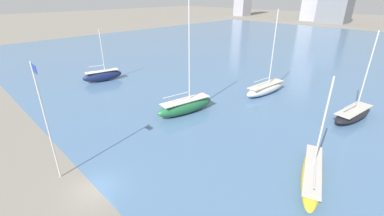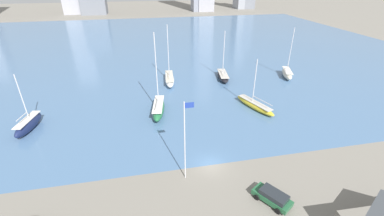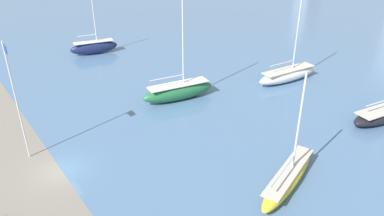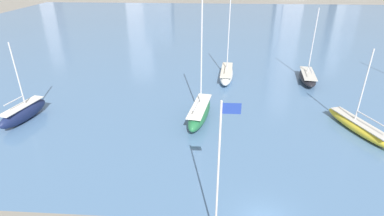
{
  "view_description": "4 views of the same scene",
  "coord_description": "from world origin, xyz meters",
  "px_view_note": "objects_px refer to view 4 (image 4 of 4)",
  "views": [
    {
      "loc": [
        19.3,
        -6.72,
        16.44
      ],
      "look_at": [
        0.15,
        12.25,
        4.27
      ],
      "focal_mm": 24.0,
      "sensor_mm": 36.0,
      "label": 1
    },
    {
      "loc": [
        -8.44,
        -27.75,
        24.55
      ],
      "look_at": [
        -0.55,
        10.65,
        3.89
      ],
      "focal_mm": 24.0,
      "sensor_mm": 36.0,
      "label": 2
    },
    {
      "loc": [
        29.31,
        -6.7,
        20.61
      ],
      "look_at": [
        3.1,
        12.44,
        3.91
      ],
      "focal_mm": 35.0,
      "sensor_mm": 36.0,
      "label": 3
    },
    {
      "loc": [
        -4.74,
        -17.61,
        18.71
      ],
      "look_at": [
        -6.51,
        10.19,
        5.07
      ],
      "focal_mm": 28.0,
      "sensor_mm": 36.0,
      "label": 4
    }
  ],
  "objects_px": {
    "flag_pole": "(219,173)",
    "sailboat_yellow": "(359,126)",
    "sailboat_black": "(308,77)",
    "sailboat_navy": "(24,112)",
    "sailboat_green": "(200,112)",
    "sailboat_white": "(226,74)"
  },
  "relations": [
    {
      "from": "sailboat_navy",
      "to": "sailboat_yellow",
      "type": "bearing_deg",
      "value": 10.97
    },
    {
      "from": "sailboat_yellow",
      "to": "sailboat_navy",
      "type": "relative_size",
      "value": 1.02
    },
    {
      "from": "flag_pole",
      "to": "sailboat_black",
      "type": "xyz_separation_m",
      "value": [
        16.11,
        34.12,
        -5.37
      ]
    },
    {
      "from": "flag_pole",
      "to": "sailboat_black",
      "type": "distance_m",
      "value": 38.11
    },
    {
      "from": "sailboat_yellow",
      "to": "sailboat_green",
      "type": "xyz_separation_m",
      "value": [
        -19.35,
        1.82,
        0.38
      ]
    },
    {
      "from": "sailboat_green",
      "to": "sailboat_navy",
      "type": "relative_size",
      "value": 1.53
    },
    {
      "from": "sailboat_white",
      "to": "sailboat_navy",
      "type": "bearing_deg",
      "value": -142.69
    },
    {
      "from": "flag_pole",
      "to": "sailboat_navy",
      "type": "bearing_deg",
      "value": 145.21
    },
    {
      "from": "sailboat_yellow",
      "to": "sailboat_white",
      "type": "distance_m",
      "value": 23.18
    },
    {
      "from": "sailboat_green",
      "to": "sailboat_navy",
      "type": "distance_m",
      "value": 22.85
    },
    {
      "from": "sailboat_black",
      "to": "sailboat_white",
      "type": "bearing_deg",
      "value": -172.39
    },
    {
      "from": "sailboat_navy",
      "to": "sailboat_green",
      "type": "bearing_deg",
      "value": 15.12
    },
    {
      "from": "flag_pole",
      "to": "sailboat_yellow",
      "type": "xyz_separation_m",
      "value": [
        17.37,
        16.86,
        -5.42
      ]
    },
    {
      "from": "flag_pole",
      "to": "sailboat_navy",
      "type": "distance_m",
      "value": 30.61
    },
    {
      "from": "sailboat_green",
      "to": "sailboat_white",
      "type": "bearing_deg",
      "value": 84.65
    },
    {
      "from": "sailboat_black",
      "to": "sailboat_navy",
      "type": "relative_size",
      "value": 1.19
    },
    {
      "from": "sailboat_white",
      "to": "sailboat_navy",
      "type": "height_order",
      "value": "sailboat_white"
    },
    {
      "from": "sailboat_green",
      "to": "sailboat_navy",
      "type": "xyz_separation_m",
      "value": [
        -22.81,
        -1.45,
        -0.02
      ]
    },
    {
      "from": "flag_pole",
      "to": "sailboat_yellow",
      "type": "distance_m",
      "value": 24.8
    },
    {
      "from": "sailboat_green",
      "to": "sailboat_navy",
      "type": "bearing_deg",
      "value": -167.01
    },
    {
      "from": "flag_pole",
      "to": "sailboat_black",
      "type": "bearing_deg",
      "value": 64.73
    },
    {
      "from": "flag_pole",
      "to": "sailboat_white",
      "type": "relative_size",
      "value": 0.81
    }
  ]
}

